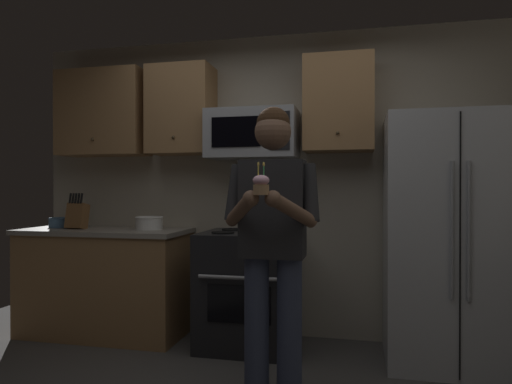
{
  "coord_description": "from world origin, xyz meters",
  "views": [
    {
      "loc": [
        0.72,
        -2.22,
        1.27
      ],
      "look_at": [
        0.1,
        0.48,
        1.25
      ],
      "focal_mm": 32.18,
      "sensor_mm": 36.0,
      "label": 1
    }
  ],
  "objects_px": {
    "refrigerator": "(449,240)",
    "bowl_small_colored": "(60,222)",
    "cupcake": "(261,184)",
    "microwave": "(253,134)",
    "oven_range": "(249,289)",
    "knife_block": "(77,216)",
    "person": "(273,235)",
    "bowl_large_white": "(149,223)"
  },
  "relations": [
    {
      "from": "cupcake",
      "to": "microwave",
      "type": "bearing_deg",
      "value": 104.96
    },
    {
      "from": "oven_range",
      "to": "refrigerator",
      "type": "distance_m",
      "value": 1.56
    },
    {
      "from": "oven_range",
      "to": "knife_block",
      "type": "xyz_separation_m",
      "value": [
        -1.54,
        -0.03,
        0.57
      ]
    },
    {
      "from": "microwave",
      "to": "bowl_small_colored",
      "type": "xyz_separation_m",
      "value": [
        -1.78,
        -0.06,
        -0.75
      ]
    },
    {
      "from": "knife_block",
      "to": "refrigerator",
      "type": "bearing_deg",
      "value": -0.18
    },
    {
      "from": "bowl_large_white",
      "to": "person",
      "type": "xyz_separation_m",
      "value": [
        1.26,
        -0.94,
        0.02
      ]
    },
    {
      "from": "person",
      "to": "cupcake",
      "type": "distance_m",
      "value": 0.44
    },
    {
      "from": "refrigerator",
      "to": "person",
      "type": "xyz_separation_m",
      "value": [
        -1.14,
        -0.85,
        0.1
      ]
    },
    {
      "from": "knife_block",
      "to": "microwave",
      "type": "bearing_deg",
      "value": 5.53
    },
    {
      "from": "refrigerator",
      "to": "bowl_small_colored",
      "type": "distance_m",
      "value": 3.28
    },
    {
      "from": "microwave",
      "to": "cupcake",
      "type": "xyz_separation_m",
      "value": [
        0.36,
        -1.34,
        -0.43
      ]
    },
    {
      "from": "oven_range",
      "to": "microwave",
      "type": "relative_size",
      "value": 1.26
    },
    {
      "from": "refrigerator",
      "to": "cupcake",
      "type": "xyz_separation_m",
      "value": [
        -1.14,
        -1.18,
        0.39
      ]
    },
    {
      "from": "cupcake",
      "to": "refrigerator",
      "type": "bearing_deg",
      "value": 46.0
    },
    {
      "from": "bowl_large_white",
      "to": "person",
      "type": "relative_size",
      "value": 0.14
    },
    {
      "from": "bowl_small_colored",
      "to": "oven_range",
      "type": "bearing_deg",
      "value": -1.94
    },
    {
      "from": "cupcake",
      "to": "oven_range",
      "type": "bearing_deg",
      "value": 106.35
    },
    {
      "from": "knife_block",
      "to": "bowl_small_colored",
      "type": "bearing_deg",
      "value": 159.48
    },
    {
      "from": "microwave",
      "to": "bowl_small_colored",
      "type": "relative_size",
      "value": 3.88
    },
    {
      "from": "microwave",
      "to": "cupcake",
      "type": "height_order",
      "value": "microwave"
    },
    {
      "from": "oven_range",
      "to": "refrigerator",
      "type": "bearing_deg",
      "value": -1.5
    },
    {
      "from": "oven_range",
      "to": "person",
      "type": "distance_m",
      "value": 1.1
    },
    {
      "from": "refrigerator",
      "to": "bowl_large_white",
      "type": "distance_m",
      "value": 2.4
    },
    {
      "from": "person",
      "to": "bowl_small_colored",
      "type": "bearing_deg",
      "value": 155.97
    },
    {
      "from": "oven_range",
      "to": "bowl_small_colored",
      "type": "height_order",
      "value": "bowl_small_colored"
    },
    {
      "from": "knife_block",
      "to": "person",
      "type": "bearing_deg",
      "value": -24.46
    },
    {
      "from": "bowl_small_colored",
      "to": "cupcake",
      "type": "relative_size",
      "value": 1.1
    },
    {
      "from": "bowl_small_colored",
      "to": "person",
      "type": "relative_size",
      "value": 0.11
    },
    {
      "from": "knife_block",
      "to": "cupcake",
      "type": "xyz_separation_m",
      "value": [
        1.9,
        -1.19,
        0.26
      ]
    },
    {
      "from": "microwave",
      "to": "knife_block",
      "type": "bearing_deg",
      "value": -174.47
    },
    {
      "from": "cupcake",
      "to": "knife_block",
      "type": "bearing_deg",
      "value": 147.86
    },
    {
      "from": "bowl_small_colored",
      "to": "cupcake",
      "type": "xyz_separation_m",
      "value": [
        2.14,
        -1.28,
        0.33
      ]
    },
    {
      "from": "knife_block",
      "to": "bowl_small_colored",
      "type": "height_order",
      "value": "knife_block"
    },
    {
      "from": "refrigerator",
      "to": "bowl_small_colored",
      "type": "xyz_separation_m",
      "value": [
        -3.28,
        0.1,
        0.07
      ]
    },
    {
      "from": "oven_range",
      "to": "microwave",
      "type": "distance_m",
      "value": 1.26
    },
    {
      "from": "microwave",
      "to": "bowl_large_white",
      "type": "bearing_deg",
      "value": -175.7
    },
    {
      "from": "microwave",
      "to": "knife_block",
      "type": "distance_m",
      "value": 1.69
    },
    {
      "from": "microwave",
      "to": "refrigerator",
      "type": "distance_m",
      "value": 1.72
    },
    {
      "from": "knife_block",
      "to": "oven_range",
      "type": "bearing_deg",
      "value": 1.1
    },
    {
      "from": "refrigerator",
      "to": "oven_range",
      "type": "bearing_deg",
      "value": 178.5
    },
    {
      "from": "person",
      "to": "cupcake",
      "type": "relative_size",
      "value": 10.13
    },
    {
      "from": "person",
      "to": "cupcake",
      "type": "xyz_separation_m",
      "value": [
        -0.0,
        -0.33,
        0.3
      ]
    }
  ]
}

